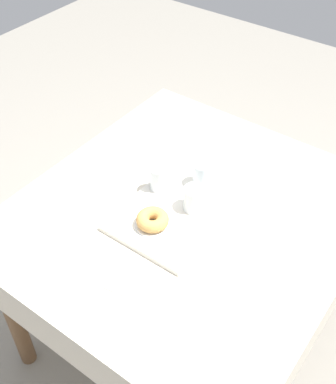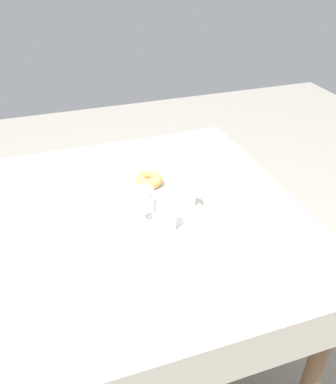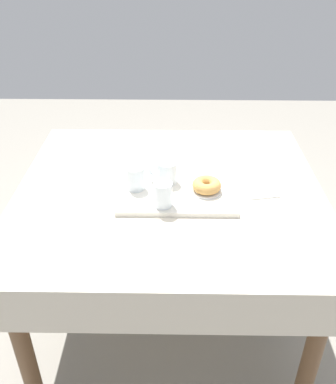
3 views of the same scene
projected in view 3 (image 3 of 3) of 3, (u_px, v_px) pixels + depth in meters
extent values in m
plane|color=gray|center=(169.00, 320.00, 2.06)|extent=(6.00, 6.00, 0.00)
cube|color=beige|center=(169.00, 193.00, 1.66)|extent=(1.19, 1.10, 0.03)
cube|color=beige|center=(171.00, 149.00, 2.17)|extent=(1.19, 0.01, 0.14)
cube|color=beige|center=(167.00, 318.00, 1.25)|extent=(1.19, 0.01, 0.14)
cube|color=beige|center=(317.00, 212.00, 1.70)|extent=(0.01, 1.10, 0.14)
cube|color=beige|center=(23.00, 210.00, 1.71)|extent=(0.01, 1.10, 0.14)
cylinder|color=brown|center=(265.00, 207.00, 2.24)|extent=(0.06, 0.06, 0.72)
cylinder|color=brown|center=(76.00, 205.00, 2.25)|extent=(0.06, 0.06, 0.72)
cylinder|color=brown|center=(312.00, 356.00, 1.47)|extent=(0.06, 0.06, 0.72)
cylinder|color=brown|center=(25.00, 352.00, 1.49)|extent=(0.06, 0.06, 0.72)
cube|color=silver|center=(177.00, 190.00, 1.62)|extent=(0.44, 0.32, 0.02)
cylinder|color=white|center=(167.00, 172.00, 1.63)|extent=(0.08, 0.08, 0.09)
cylinder|color=#84380F|center=(167.00, 174.00, 1.64)|extent=(0.06, 0.06, 0.06)
torus|color=white|center=(155.00, 171.00, 1.64)|extent=(0.05, 0.02, 0.05)
cylinder|color=white|center=(136.00, 178.00, 1.59)|extent=(0.07, 0.07, 0.09)
cylinder|color=silver|center=(136.00, 183.00, 1.61)|extent=(0.06, 0.06, 0.04)
cylinder|color=white|center=(163.00, 194.00, 1.50)|extent=(0.07, 0.07, 0.09)
cylinder|color=silver|center=(163.00, 200.00, 1.51)|extent=(0.06, 0.06, 0.04)
cylinder|color=white|center=(206.00, 191.00, 1.60)|extent=(0.11, 0.11, 0.01)
torus|color=tan|center=(207.00, 185.00, 1.58)|extent=(0.11, 0.11, 0.04)
cube|color=white|center=(261.00, 190.00, 1.64)|extent=(0.14, 0.13, 0.01)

